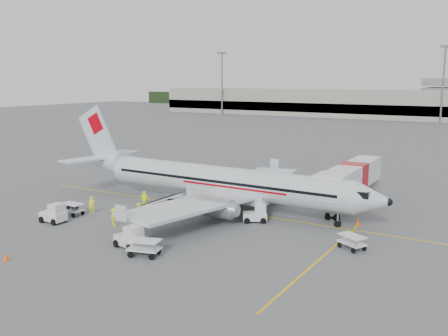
{
  "coord_description": "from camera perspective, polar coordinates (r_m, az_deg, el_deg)",
  "views": [
    {
      "loc": [
        25.48,
        -40.74,
        12.69
      ],
      "look_at": [
        0.0,
        2.0,
        3.8
      ],
      "focal_mm": 40.0,
      "sensor_mm": 36.0,
      "label": 1
    }
  ],
  "objects": [
    {
      "name": "cart_loaded_a",
      "position": [
        49.4,
        -16.96,
        -4.52
      ],
      "size": [
        2.21,
        1.34,
        1.14
      ],
      "primitive_type": null,
      "rotation": [
        0.0,
        0.0,
        -0.02
      ],
      "color": "silver",
      "rests_on": "ground"
    },
    {
      "name": "mast_center",
      "position": [
        160.06,
        23.74,
        8.68
      ],
      "size": [
        3.2,
        1.2,
        22.0
      ],
      "primitive_type": null,
      "color": "slate",
      "rests_on": "ground"
    },
    {
      "name": "stripe_cross",
      "position": [
        36.94,
        10.95,
        -10.15
      ],
      "size": [
        0.2,
        20.0,
        0.01
      ],
      "primitive_type": "cube",
      "color": "yellow",
      "rests_on": "ground"
    },
    {
      "name": "crew_c",
      "position": [
        44.79,
        -12.44,
        -5.51
      ],
      "size": [
        0.98,
        1.19,
        1.6
      ],
      "primitive_type": "imported",
      "rotation": [
        0.0,
        0.0,
        2.01
      ],
      "color": "#F0FF13",
      "rests_on": "ground"
    },
    {
      "name": "tug_fore",
      "position": [
        45.07,
        3.54,
        -5.16
      ],
      "size": [
        2.44,
        2.13,
        1.64
      ],
      "primitive_type": null,
      "rotation": [
        0.0,
        0.0,
        0.54
      ],
      "color": "silver",
      "rests_on": "ground"
    },
    {
      "name": "terminal_west",
      "position": [
        183.05,
        9.89,
        7.41
      ],
      "size": [
        110.0,
        22.0,
        9.0
      ],
      "primitive_type": null,
      "color": "gray",
      "rests_on": "ground"
    },
    {
      "name": "cart_loaded_b",
      "position": [
        49.58,
        -5.39,
        -3.99
      ],
      "size": [
        2.77,
        2.15,
        1.27
      ],
      "primitive_type": null,
      "rotation": [
        0.0,
        0.0,
        0.33
      ],
      "color": "silver",
      "rests_on": "ground"
    },
    {
      "name": "cone_stbd",
      "position": [
        38.99,
        -23.65,
        -9.22
      ],
      "size": [
        0.42,
        0.42,
        0.68
      ],
      "primitive_type": "cone",
      "color": "#FF590E",
      "rests_on": "ground"
    },
    {
      "name": "cone_port",
      "position": [
        61.66,
        7.37,
        -1.51
      ],
      "size": [
        0.42,
        0.42,
        0.69
      ],
      "primitive_type": "cone",
      "color": "#FF590E",
      "rests_on": "ground"
    },
    {
      "name": "belt_loader",
      "position": [
        48.41,
        -6.7,
        -3.5
      ],
      "size": [
        5.29,
        3.47,
        2.68
      ],
      "primitive_type": null,
      "rotation": [
        0.0,
        0.0,
        0.36
      ],
      "color": "silver",
      "rests_on": "ground"
    },
    {
      "name": "treeline",
      "position": [
        217.45,
        24.21,
        6.69
      ],
      "size": [
        300.0,
        3.0,
        6.0
      ],
      "primitive_type": null,
      "color": "black",
      "rests_on": "ground"
    },
    {
      "name": "mast_west",
      "position": [
        185.25,
        -0.23,
        9.6
      ],
      "size": [
        3.2,
        1.2,
        22.0
      ],
      "primitive_type": null,
      "color": "slate",
      "rests_on": "ground"
    },
    {
      "name": "cone_nose",
      "position": [
        45.65,
        15.05,
        -5.94
      ],
      "size": [
        0.4,
        0.4,
        0.65
      ],
      "primitive_type": "cone",
      "color": "#FF590E",
      "rests_on": "ground"
    },
    {
      "name": "crew_d",
      "position": [
        50.49,
        -9.08,
        -3.54
      ],
      "size": [
        1.07,
        0.58,
        1.73
      ],
      "primitive_type": "imported",
      "rotation": [
        0.0,
        0.0,
        3.3
      ],
      "color": "#F0FF13",
      "rests_on": "ground"
    },
    {
      "name": "crew_a",
      "position": [
        49.42,
        -14.87,
        -4.1
      ],
      "size": [
        0.73,
        0.67,
        1.67
      ],
      "primitive_type": "imported",
      "rotation": [
        0.0,
        0.0,
        0.6
      ],
      "color": "#F0FF13",
      "rests_on": "ground"
    },
    {
      "name": "aircraft",
      "position": [
        48.53,
        -0.12,
        0.75
      ],
      "size": [
        35.19,
        27.83,
        9.56
      ],
      "primitive_type": null,
      "rotation": [
        0.0,
        0.0,
        -0.02
      ],
      "color": "silver",
      "rests_on": "ground"
    },
    {
      "name": "tug_mid",
      "position": [
        39.0,
        -10.77,
        -7.66
      ],
      "size": [
        2.51,
        1.71,
        1.79
      ],
      "primitive_type": null,
      "rotation": [
        0.0,
        0.0,
        -0.18
      ],
      "color": "silver",
      "rests_on": "ground"
    },
    {
      "name": "cart_empty_b",
      "position": [
        39.25,
        14.4,
        -8.22
      ],
      "size": [
        2.44,
        2.11,
        1.1
      ],
      "primitive_type": null,
      "rotation": [
        0.0,
        0.0,
        -0.51
      ],
      "color": "silver",
      "rests_on": "ground"
    },
    {
      "name": "stripe_lead",
      "position": [
        49.69,
        -1.18,
        -4.66
      ],
      "size": [
        44.0,
        0.2,
        0.01
      ],
      "primitive_type": "cube",
      "color": "yellow",
      "rests_on": "ground"
    },
    {
      "name": "ground",
      "position": [
        49.7,
        -1.18,
        -4.67
      ],
      "size": [
        360.0,
        360.0,
        0.0
      ],
      "primitive_type": "plane",
      "color": "#56595B"
    },
    {
      "name": "crew_b",
      "position": [
        45.73,
        -9.74,
        -5.01
      ],
      "size": [
        1.01,
        1.06,
        1.72
      ],
      "primitive_type": "imported",
      "rotation": [
        0.0,
        0.0,
        -0.97
      ],
      "color": "#F0FF13",
      "rests_on": "ground"
    },
    {
      "name": "jet_bridge",
      "position": [
        51.84,
        14.51,
        -1.88
      ],
      "size": [
        3.15,
        16.71,
        4.39
      ],
      "primitive_type": null,
      "rotation": [
        0.0,
        0.0,
        0.0
      ],
      "color": "silver",
      "rests_on": "ground"
    },
    {
      "name": "cart_empty_a",
      "position": [
        37.08,
        -9.1,
        -9.01
      ],
      "size": [
        2.64,
        1.98,
        1.23
      ],
      "primitive_type": null,
      "rotation": [
        0.0,
        0.0,
        0.28
      ],
      "color": "silver",
      "rests_on": "ground"
    },
    {
      "name": "tug_aft",
      "position": [
        47.36,
        -18.96,
        -4.86
      ],
      "size": [
        2.31,
        1.33,
        1.78
      ],
      "primitive_type": null,
      "rotation": [
        0.0,
        0.0,
        0.0
      ],
      "color": "silver",
      "rests_on": "ground"
    }
  ]
}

